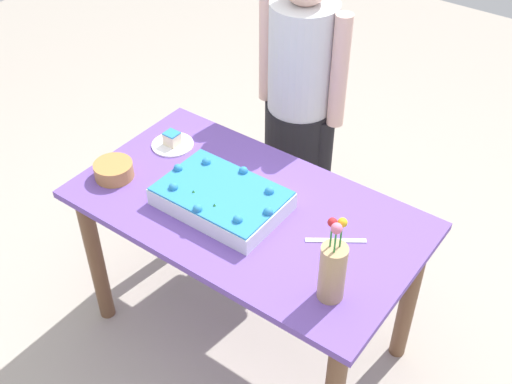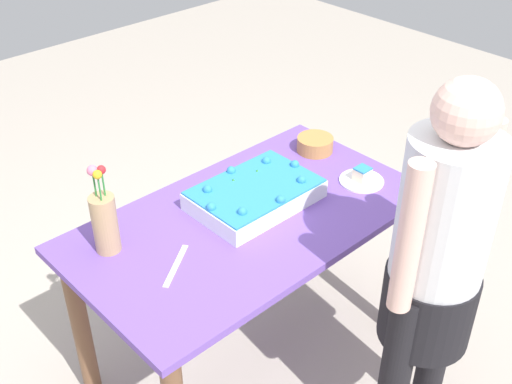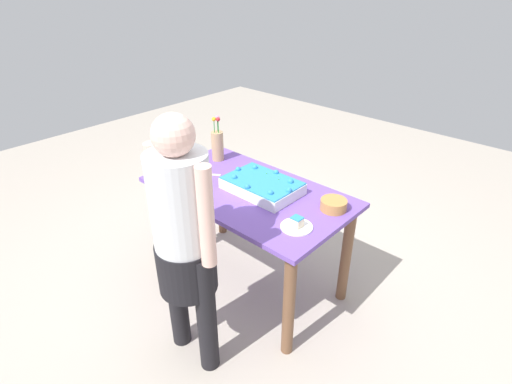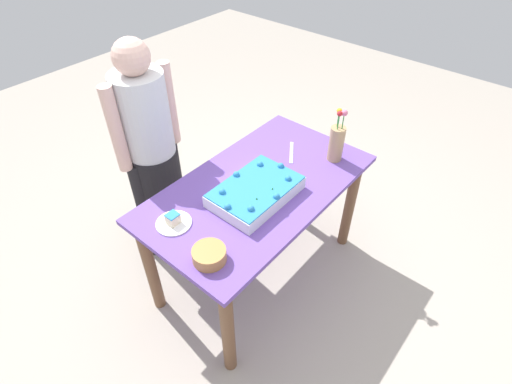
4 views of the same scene
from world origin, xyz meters
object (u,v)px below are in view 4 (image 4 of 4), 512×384
Objects in this scene: sheet_cake at (256,191)px; flower_vase at (337,142)px; cake_knife at (291,152)px; serving_plate_with_slice at (173,221)px; person_standing at (150,144)px; fruit_bowl at (209,255)px.

sheet_cake is 1.41× the size of flower_vase.
sheet_cake is 0.47m from cake_knife.
person_standing reaches higher than serving_plate_with_slice.
fruit_bowl is at bearing 13.90° from sheet_cake.
flower_vase is 2.13× the size of fruit_bowl.
cake_knife is at bearing -168.42° from sheet_cake.
person_standing is (0.12, -0.73, 0.05)m from sheet_cake.
sheet_cake is 2.63× the size of serving_plate_with_slice.
person_standing is at bearing -118.85° from serving_plate_with_slice.
person_standing reaches higher than sheet_cake.
fruit_bowl is at bearing -1.43° from flower_vase.
serving_plate_with_slice reaches higher than cake_knife.
cake_knife is 0.15× the size of person_standing.
person_standing is at bearing -80.63° from sheet_cake.
flower_vase is 0.23× the size of person_standing.
flower_vase is (-0.57, 0.14, 0.08)m from sheet_cake.
flower_vase reaches higher than cake_knife.
sheet_cake is at bearing -13.93° from flower_vase.
sheet_cake is 3.01× the size of fruit_bowl.
cake_knife is 1.40× the size of fruit_bowl.
person_standing is (-0.35, -0.85, 0.05)m from fruit_bowl.
sheet_cake is 0.74m from person_standing.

